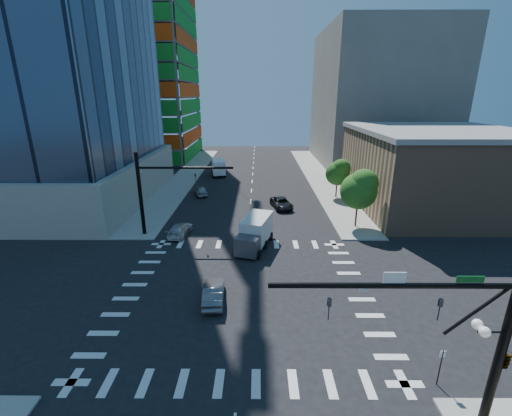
{
  "coord_description": "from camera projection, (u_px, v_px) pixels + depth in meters",
  "views": [
    {
      "loc": [
        1.1,
        -23.49,
        14.79
      ],
      "look_at": [
        0.89,
        8.0,
        4.32
      ],
      "focal_mm": 24.0,
      "sensor_mm": 36.0,
      "label": 1
    }
  ],
  "objects": [
    {
      "name": "box_truck_near",
      "position": [
        254.0,
        236.0,
        34.27
      ],
      "size": [
        4.0,
        6.25,
        3.04
      ],
      "rotation": [
        0.0,
        0.0,
        -0.29
      ],
      "color": "black",
      "rests_on": "ground"
    },
    {
      "name": "commercial_building",
      "position": [
        436.0,
        169.0,
        46.0
      ],
      "size": [
        20.5,
        22.5,
        10.6
      ],
      "color": "#8E6C53",
      "rests_on": "ground"
    },
    {
      "name": "construction_building",
      "position": [
        134.0,
        49.0,
        78.13
      ],
      "size": [
        25.16,
        34.5,
        70.6
      ],
      "color": "slate",
      "rests_on": "ground"
    },
    {
      "name": "road_markings",
      "position": [
        244.0,
        292.0,
        26.96
      ],
      "size": [
        20.0,
        20.0,
        0.01
      ],
      "primitive_type": "cube",
      "color": "silver",
      "rests_on": "ground"
    },
    {
      "name": "tree_north",
      "position": [
        339.0,
        172.0,
        50.2
      ],
      "size": [
        3.54,
        3.52,
        5.78
      ],
      "color": "#382316",
      "rests_on": "sidewalk_ne"
    },
    {
      "name": "signal_mast_nw",
      "position": [
        154.0,
        187.0,
        36.2
      ],
      "size": [
        10.2,
        0.4,
        9.0
      ],
      "color": "black",
      "rests_on": "sidewalk_nw"
    },
    {
      "name": "sidewalk_ne",
      "position": [
        318.0,
        176.0,
        64.81
      ],
      "size": [
        5.0,
        60.0,
        0.15
      ],
      "primitive_type": "cube",
      "color": "gray",
      "rests_on": "ground"
    },
    {
      "name": "bg_building_ne",
      "position": [
        377.0,
        98.0,
        74.56
      ],
      "size": [
        24.0,
        30.0,
        28.0
      ],
      "primitive_type": "cube",
      "color": "#65615B",
      "rests_on": "ground"
    },
    {
      "name": "car_sb_near",
      "position": [
        180.0,
        229.0,
        37.69
      ],
      "size": [
        2.43,
        4.74,
        1.32
      ],
      "primitive_type": "imported",
      "rotation": [
        0.0,
        0.0,
        3.01
      ],
      "color": "silver",
      "rests_on": "ground"
    },
    {
      "name": "signal_mast_se",
      "position": [
        483.0,
        339.0,
        14.4
      ],
      "size": [
        10.51,
        2.48,
        9.0
      ],
      "color": "black",
      "rests_on": "sidewalk_se"
    },
    {
      "name": "tree_south",
      "position": [
        360.0,
        189.0,
        38.59
      ],
      "size": [
        4.16,
        4.16,
        6.82
      ],
      "color": "#382316",
      "rests_on": "sidewalk_ne"
    },
    {
      "name": "box_truck_far",
      "position": [
        218.0,
        168.0,
        65.76
      ],
      "size": [
        3.47,
        6.16,
        3.05
      ],
      "rotation": [
        0.0,
        0.0,
        3.32
      ],
      "color": "black",
      "rests_on": "ground"
    },
    {
      "name": "no_parking_sign",
      "position": [
        441.0,
        364.0,
        17.91
      ],
      "size": [
        0.3,
        0.06,
        2.2
      ],
      "color": "black",
      "rests_on": "ground"
    },
    {
      "name": "ground",
      "position": [
        244.0,
        292.0,
        26.96
      ],
      "size": [
        160.0,
        160.0,
        0.0
      ],
      "primitive_type": "plane",
      "color": "black",
      "rests_on": "ground"
    },
    {
      "name": "car_sb_cross",
      "position": [
        214.0,
        293.0,
        25.56
      ],
      "size": [
        1.76,
        4.32,
        1.39
      ],
      "primitive_type": "imported",
      "rotation": [
        0.0,
        0.0,
        3.21
      ],
      "color": "#55565B",
      "rests_on": "ground"
    },
    {
      "name": "sidewalk_nw",
      "position": [
        187.0,
        176.0,
        64.97
      ],
      "size": [
        5.0,
        60.0,
        0.15
      ],
      "primitive_type": "cube",
      "color": "gray",
      "rests_on": "ground"
    },
    {
      "name": "car_nb_far",
      "position": [
        281.0,
        203.0,
        46.69
      ],
      "size": [
        3.28,
        5.33,
        1.38
      ],
      "primitive_type": "imported",
      "rotation": [
        0.0,
        0.0,
        0.21
      ],
      "color": "black",
      "rests_on": "ground"
    },
    {
      "name": "car_sb_mid",
      "position": [
        201.0,
        191.0,
        52.6
      ],
      "size": [
        2.91,
        4.45,
        1.41
      ],
      "primitive_type": "imported",
      "rotation": [
        0.0,
        0.0,
        3.47
      ],
      "color": "#98999F",
      "rests_on": "ground"
    }
  ]
}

